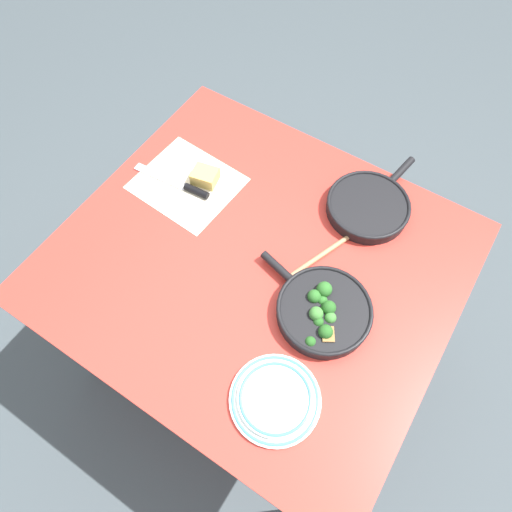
% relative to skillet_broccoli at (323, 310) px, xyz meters
% --- Properties ---
extents(ground_plane, '(14.00, 14.00, 0.00)m').
position_rel_skillet_broccoli_xyz_m(ground_plane, '(-0.25, 0.05, -0.80)').
color(ground_plane, '#424C51').
extents(dining_table_red, '(1.15, 1.04, 0.78)m').
position_rel_skillet_broccoli_xyz_m(dining_table_red, '(-0.25, 0.05, -0.11)').
color(dining_table_red, red).
rests_on(dining_table_red, ground_plane).
extents(skillet_broccoli, '(0.37, 0.27, 0.07)m').
position_rel_skillet_broccoli_xyz_m(skillet_broccoli, '(0.00, 0.00, 0.00)').
color(skillet_broccoli, black).
rests_on(skillet_broccoli, dining_table_red).
extents(skillet_eggs, '(0.26, 0.38, 0.04)m').
position_rel_skillet_broccoli_xyz_m(skillet_eggs, '(-0.05, 0.39, -0.00)').
color(skillet_eggs, black).
rests_on(skillet_eggs, dining_table_red).
extents(wooden_spoon, '(0.15, 0.34, 0.02)m').
position_rel_skillet_broccoli_xyz_m(wooden_spoon, '(-0.06, 0.25, -0.02)').
color(wooden_spoon, tan).
rests_on(wooden_spoon, dining_table_red).
extents(parchment_sheet, '(0.33, 0.30, 0.00)m').
position_rel_skillet_broccoli_xyz_m(parchment_sheet, '(-0.60, 0.16, -0.03)').
color(parchment_sheet, beige).
rests_on(parchment_sheet, dining_table_red).
extents(grater_knife, '(0.28, 0.05, 0.02)m').
position_rel_skillet_broccoli_xyz_m(grater_knife, '(-0.60, 0.14, -0.02)').
color(grater_knife, silver).
rests_on(grater_knife, dining_table_red).
extents(cheese_block, '(0.09, 0.08, 0.05)m').
position_rel_skillet_broccoli_xyz_m(cheese_block, '(-0.55, 0.21, -0.00)').
color(cheese_block, '#E0C15B').
rests_on(cheese_block, dining_table_red).
extents(dinner_plate_stack, '(0.23, 0.23, 0.03)m').
position_rel_skillet_broccoli_xyz_m(dinner_plate_stack, '(0.01, -0.27, -0.01)').
color(dinner_plate_stack, white).
rests_on(dinner_plate_stack, dining_table_red).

